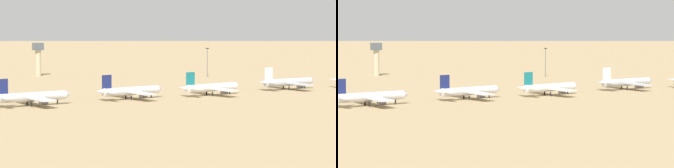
% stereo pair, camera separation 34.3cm
% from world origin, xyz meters
% --- Properties ---
extents(ground, '(4000.00, 4000.00, 0.00)m').
position_xyz_m(ground, '(0.00, 0.00, 0.00)').
color(ground, tan).
extents(ridge_center, '(362.40, 359.55, 61.57)m').
position_xyz_m(ridge_center, '(481.94, 924.70, 30.78)').
color(ridge_center, slate).
rests_on(ridge_center, ground).
extents(parked_jet_navy_2, '(33.84, 28.50, 11.18)m').
position_xyz_m(parked_jet_navy_2, '(-43.32, -11.60, 3.66)').
color(parked_jet_navy_2, silver).
rests_on(parked_jet_navy_2, ground).
extents(parked_jet_navy_3, '(32.68, 27.71, 10.79)m').
position_xyz_m(parked_jet_navy_3, '(1.24, -8.22, 3.54)').
color(parked_jet_navy_3, silver).
rests_on(parked_jet_navy_3, ground).
extents(parked_jet_teal_4, '(32.62, 27.70, 10.78)m').
position_xyz_m(parked_jet_teal_4, '(39.15, -11.02, 3.53)').
color(parked_jet_teal_4, white).
rests_on(parked_jet_teal_4, ground).
extents(parked_jet_white_5, '(32.72, 27.57, 10.80)m').
position_xyz_m(parked_jet_white_5, '(85.03, -4.87, 3.54)').
color(parked_jet_white_5, silver).
rests_on(parked_jet_white_5, ground).
extents(control_tower, '(5.20, 5.20, 18.67)m').
position_xyz_m(control_tower, '(11.24, 128.55, 11.26)').
color(control_tower, '#C6B793').
rests_on(control_tower, ground).
extents(light_pole_west, '(1.80, 0.50, 15.96)m').
position_xyz_m(light_pole_west, '(92.25, 79.08, 9.19)').
color(light_pole_west, '#59595E').
rests_on(light_pole_west, ground).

